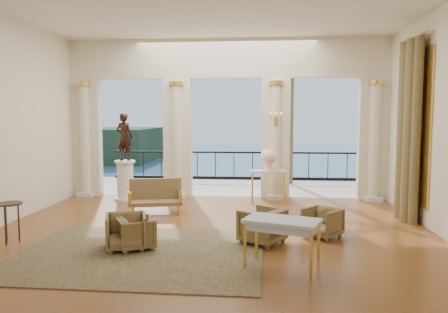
# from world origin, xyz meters

# --- Properties ---
(floor) EXTENTS (9.00, 9.00, 0.00)m
(floor) POSITION_xyz_m (0.00, 0.00, 0.00)
(floor) COLOR #4B2612
(floor) RESTS_ON ground
(room_walls) EXTENTS (9.00, 9.00, 9.00)m
(room_walls) POSITION_xyz_m (0.00, -1.12, 2.88)
(room_walls) COLOR white
(room_walls) RESTS_ON ground
(arcade) EXTENTS (9.00, 0.56, 4.50)m
(arcade) POSITION_xyz_m (-0.00, 3.82, 2.58)
(arcade) COLOR beige
(arcade) RESTS_ON ground
(terrace) EXTENTS (10.00, 3.60, 0.10)m
(terrace) POSITION_xyz_m (0.00, 5.80, -0.05)
(terrace) COLOR #AFA490
(terrace) RESTS_ON ground
(balustrade) EXTENTS (9.00, 0.06, 1.03)m
(balustrade) POSITION_xyz_m (0.00, 7.40, 0.41)
(balustrade) COLOR black
(balustrade) RESTS_ON terrace
(palm_tree) EXTENTS (2.00, 2.00, 4.50)m
(palm_tree) POSITION_xyz_m (2.00, 6.60, 4.09)
(palm_tree) COLOR #4C3823
(palm_tree) RESTS_ON terrace
(headland) EXTENTS (22.00, 18.00, 6.00)m
(headland) POSITION_xyz_m (-30.00, 70.00, -3.00)
(headland) COLOR black
(headland) RESTS_ON sea
(sea) EXTENTS (160.00, 160.00, 0.00)m
(sea) POSITION_xyz_m (0.00, 60.00, -6.00)
(sea) COLOR #25648F
(sea) RESTS_ON ground
(curtain) EXTENTS (0.33, 1.40, 4.09)m
(curtain) POSITION_xyz_m (4.28, 1.50, 2.02)
(curtain) COLOR #4D4826
(curtain) RESTS_ON ground
(window_frame) EXTENTS (0.04, 1.60, 3.40)m
(window_frame) POSITION_xyz_m (4.47, 1.50, 2.10)
(window_frame) COLOR gold
(window_frame) RESTS_ON room_walls
(wall_sconce) EXTENTS (0.30, 0.11, 0.33)m
(wall_sconce) POSITION_xyz_m (1.40, 3.51, 2.23)
(wall_sconce) COLOR gold
(wall_sconce) RESTS_ON arcade
(rug) EXTENTS (4.20, 3.29, 0.02)m
(rug) POSITION_xyz_m (-1.03, -1.47, 0.01)
(rug) COLOR #30341B
(rug) RESTS_ON ground
(armchair_a) EXTENTS (0.85, 0.82, 0.70)m
(armchair_a) POSITION_xyz_m (-1.36, -1.24, 0.35)
(armchair_a) COLOR #4B3921
(armchair_a) RESTS_ON ground
(armchair_b) EXTENTS (0.84, 0.84, 0.63)m
(armchair_b) POSITION_xyz_m (2.20, -0.13, 0.32)
(armchair_b) COLOR #4B3921
(armchair_b) RESTS_ON ground
(armchair_c) EXTENTS (0.93, 0.94, 0.72)m
(armchair_c) POSITION_xyz_m (1.03, -0.65, 0.36)
(armchair_c) COLOR #4B3921
(armchair_c) RESTS_ON ground
(armchair_d) EXTENTS (0.79, 0.81, 0.62)m
(armchair_d) POSITION_xyz_m (-1.18, -1.20, 0.31)
(armchair_d) COLOR #4B3921
(armchair_d) RESTS_ON ground
(settee) EXTENTS (1.34, 0.80, 0.83)m
(settee) POSITION_xyz_m (-1.52, 1.59, 0.41)
(settee) COLOR #4B3921
(settee) RESTS_ON ground
(game_table) EXTENTS (1.27, 0.96, 0.77)m
(game_table) POSITION_xyz_m (1.34, -1.96, 0.69)
(game_table) COLOR #99B2C0
(game_table) RESTS_ON ground
(pedestal) EXTENTS (0.61, 0.61, 1.12)m
(pedestal) POSITION_xyz_m (-2.75, 3.12, 0.54)
(pedestal) COLOR silver
(pedestal) RESTS_ON ground
(statue) EXTENTS (0.54, 0.42, 1.30)m
(statue) POSITION_xyz_m (-2.75, 3.12, 1.77)
(statue) COLOR black
(statue) RESTS_ON pedestal
(console_table) EXTENTS (1.00, 0.55, 0.90)m
(console_table) POSITION_xyz_m (1.19, 3.05, 0.74)
(console_table) COLOR silver
(console_table) RESTS_ON ground
(urn) EXTENTS (0.42, 0.42, 0.56)m
(urn) POSITION_xyz_m (1.19, 3.05, 1.22)
(urn) COLOR white
(urn) RESTS_ON console_table
(side_table) EXTENTS (0.46, 0.46, 0.75)m
(side_table) POSITION_xyz_m (-3.63, -1.00, 0.64)
(side_table) COLOR black
(side_table) RESTS_ON ground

